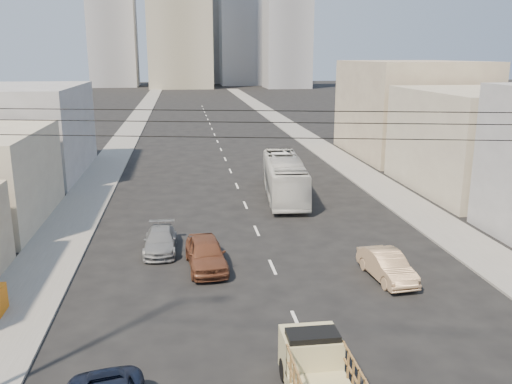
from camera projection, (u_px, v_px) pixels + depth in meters
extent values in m
cube|color=slate|center=(132.00, 128.00, 80.24)|extent=(3.50, 180.00, 0.12)
cube|color=slate|center=(287.00, 125.00, 83.35)|extent=(3.50, 180.00, 0.12)
cube|color=silver|center=(297.00, 322.00, 22.30)|extent=(0.15, 2.00, 0.01)
cube|color=silver|center=(273.00, 267.00, 28.06)|extent=(0.15, 2.00, 0.01)
cube|color=silver|center=(257.00, 231.00, 33.82)|extent=(0.15, 2.00, 0.01)
cube|color=silver|center=(245.00, 205.00, 39.58)|extent=(0.15, 2.00, 0.01)
cube|color=silver|center=(237.00, 186.00, 45.33)|extent=(0.15, 2.00, 0.01)
cube|color=silver|center=(230.00, 171.00, 51.09)|extent=(0.15, 2.00, 0.01)
cube|color=silver|center=(225.00, 159.00, 56.85)|extent=(0.15, 2.00, 0.01)
cube|color=silver|center=(221.00, 149.00, 62.61)|extent=(0.15, 2.00, 0.01)
cube|color=silver|center=(217.00, 141.00, 68.37)|extent=(0.15, 2.00, 0.01)
cube|color=silver|center=(215.00, 135.00, 74.13)|extent=(0.15, 2.00, 0.01)
cube|color=silver|center=(212.00, 129.00, 79.89)|extent=(0.15, 2.00, 0.01)
cube|color=silver|center=(210.00, 124.00, 85.65)|extent=(0.15, 2.00, 0.01)
cube|color=silver|center=(208.00, 119.00, 91.41)|extent=(0.15, 2.00, 0.01)
cube|color=silver|center=(206.00, 115.00, 97.17)|extent=(0.15, 2.00, 0.01)
cube|color=silver|center=(205.00, 112.00, 102.92)|extent=(0.15, 2.00, 0.01)
cube|color=silver|center=(203.00, 109.00, 108.68)|extent=(0.15, 2.00, 0.01)
cube|color=silver|center=(202.00, 106.00, 114.44)|extent=(0.15, 2.00, 0.01)
cube|color=tan|center=(310.00, 354.00, 18.14)|extent=(1.90, 1.60, 1.50)
cube|color=black|center=(313.00, 342.00, 17.75)|extent=(1.70, 0.90, 0.70)
cylinder|color=black|center=(285.00, 370.00, 18.27)|extent=(0.25, 0.76, 0.76)
cylinder|color=black|center=(333.00, 366.00, 18.49)|extent=(0.25, 0.76, 0.76)
imported|color=silver|center=(284.00, 177.00, 41.39)|extent=(3.66, 11.40, 3.12)
imported|color=brown|center=(206.00, 253.00, 27.76)|extent=(2.24, 4.81, 1.59)
imported|color=tan|center=(387.00, 266.00, 26.42)|extent=(1.83, 4.30, 1.38)
imported|color=gray|center=(160.00, 240.00, 30.18)|extent=(1.84, 4.34, 1.25)
cylinder|color=black|center=(357.00, 111.00, 13.76)|extent=(23.01, 5.02, 0.02)
cylinder|color=black|center=(356.00, 123.00, 13.83)|extent=(23.01, 5.02, 0.02)
cylinder|color=black|center=(355.00, 139.00, 13.93)|extent=(23.01, 5.02, 0.02)
cube|color=#A99E88|center=(485.00, 141.00, 43.08)|extent=(11.00, 14.00, 8.00)
cube|color=tan|center=(410.00, 109.00, 58.26)|extent=(12.00, 16.00, 10.00)
cube|color=gray|center=(12.00, 131.00, 48.49)|extent=(12.00, 16.00, 8.00)
cube|color=gray|center=(243.00, 27.00, 189.62)|extent=(16.00, 16.00, 40.00)
cube|color=gray|center=(113.00, 34.00, 179.75)|extent=(15.00, 15.00, 34.00)
cube|color=gray|center=(206.00, 23.00, 201.94)|extent=(18.00, 18.00, 44.00)
cube|color=gray|center=(287.00, 43.00, 173.50)|extent=(14.00, 14.00, 28.00)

